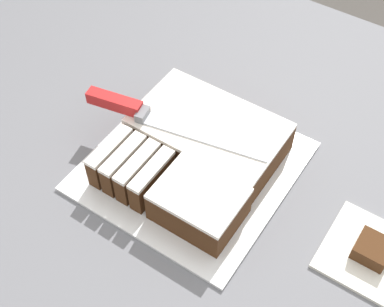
{
  "coord_description": "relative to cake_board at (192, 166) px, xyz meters",
  "views": [
    {
      "loc": [
        0.24,
        -0.45,
        1.64
      ],
      "look_at": [
        -0.06,
        0.01,
        0.96
      ],
      "focal_mm": 50.0,
      "sensor_mm": 36.0,
      "label": 1
    }
  ],
  "objects": [
    {
      "name": "paper_napkin",
      "position": [
        0.31,
        0.01,
        0.0
      ],
      "size": [
        0.14,
        0.14,
        0.01
      ],
      "color": "white",
      "rests_on": "countertop"
    },
    {
      "name": "brownie",
      "position": [
        0.31,
        0.01,
        0.02
      ],
      "size": [
        0.05,
        0.05,
        0.02
      ],
      "color": "#472814",
      "rests_on": "paper_napkin"
    },
    {
      "name": "cake",
      "position": [
        0.0,
        0.0,
        0.03
      ],
      "size": [
        0.25,
        0.25,
        0.06
      ],
      "color": "#472814",
      "rests_on": "cake_board"
    },
    {
      "name": "cake_board",
      "position": [
        0.0,
        0.0,
        0.0
      ],
      "size": [
        0.32,
        0.33,
        0.01
      ],
      "color": "white",
      "rests_on": "countertop"
    },
    {
      "name": "knife",
      "position": [
        -0.11,
        -0.0,
        0.07
      ],
      "size": [
        0.32,
        0.09,
        0.02
      ],
      "rotation": [
        0.0,
        0.0,
        0.19
      ],
      "color": "silver",
      "rests_on": "cake"
    },
    {
      "name": "countertop",
      "position": [
        0.06,
        -0.01,
        -0.46
      ],
      "size": [
        1.4,
        1.1,
        0.92
      ],
      "color": "slate",
      "rests_on": "ground_plane"
    }
  ]
}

